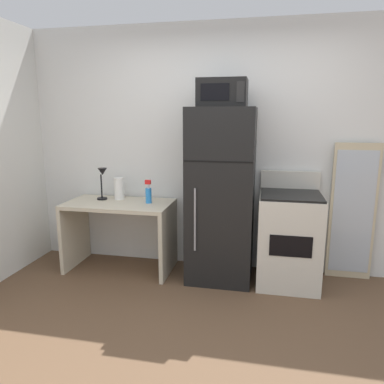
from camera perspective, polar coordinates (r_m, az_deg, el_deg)
The scene contains 10 objects.
ground_plane at distance 2.78m, azimuth 0.09°, elevation -24.57°, with size 12.00×12.00×0.00m, color brown.
wall_back_white at distance 3.93m, azimuth 5.10°, elevation 6.69°, with size 5.00×0.10×2.60m, color silver.
desk at distance 4.00m, azimuth -11.34°, elevation -4.80°, with size 1.13×0.61×0.75m.
desk_lamp at distance 4.05m, azimuth -13.98°, elevation 2.12°, with size 0.14×0.12×0.35m.
paper_towel_roll at distance 4.06m, azimuth -11.43°, elevation 0.54°, with size 0.11×0.11×0.24m, color white.
spray_bottle at distance 3.84m, azimuth -6.88°, elevation -0.29°, with size 0.06×0.06×0.25m.
refrigerator at distance 3.64m, azimuth 4.62°, elevation -0.62°, with size 0.65×0.62×1.74m.
microwave at distance 3.54m, azimuth 4.85°, elevation 15.31°, with size 0.46×0.35×0.26m.
oven_range at distance 3.73m, azimuth 15.01°, elevation -7.10°, with size 0.59×0.61×1.10m.
leaning_mirror at distance 4.00m, azimuth 24.02°, elevation -2.96°, with size 0.44×0.03×1.40m.
Camera 1 is at (0.45, -2.19, 1.65)m, focal length 33.78 mm.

